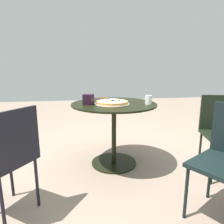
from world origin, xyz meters
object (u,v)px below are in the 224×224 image
(napkin_dispenser, at_px, (88,99))
(patio_chair_near, at_px, (9,155))
(pizza_on_tray, at_px, (112,102))
(pizza_server, at_px, (108,99))
(patio_table, at_px, (114,120))
(patio_chair_corner, at_px, (223,129))
(drinking_cup, at_px, (149,100))

(napkin_dispenser, relative_size, patio_chair_near, 0.13)
(pizza_on_tray, bearing_deg, pizza_server, 146.64)
(patio_table, relative_size, napkin_dispenser, 8.63)
(patio_chair_corner, bearing_deg, napkin_dispenser, 165.56)
(pizza_server, bearing_deg, pizza_on_tray, -33.36)
(pizza_on_tray, bearing_deg, napkin_dispenser, 178.95)
(pizza_on_tray, bearing_deg, patio_chair_corner, -17.35)
(pizza_on_tray, xyz_separation_m, patio_chair_near, (-0.86, -0.67, -0.25))
(pizza_on_tray, height_order, napkin_dispenser, napkin_dispenser)
(pizza_on_tray, distance_m, patio_chair_near, 1.12)
(patio_table, distance_m, pizza_on_tray, 0.21)
(patio_chair_corner, bearing_deg, patio_chair_near, -170.72)
(pizza_server, height_order, napkin_dispenser, napkin_dispenser)
(pizza_on_tray, height_order, drinking_cup, drinking_cup)
(drinking_cup, distance_m, patio_chair_near, 1.41)
(patio_table, xyz_separation_m, patio_chair_corner, (1.09, -0.39, -0.05))
(pizza_on_tray, distance_m, napkin_dispenser, 0.26)
(napkin_dispenser, xyz_separation_m, patio_chair_corner, (1.37, -0.35, -0.29))
(pizza_on_tray, height_order, patio_chair_near, patio_chair_near)
(napkin_dispenser, height_order, patio_chair_corner, napkin_dispenser)
(pizza_server, relative_size, napkin_dispenser, 1.92)
(pizza_on_tray, relative_size, pizza_server, 1.80)
(pizza_server, relative_size, patio_chair_corner, 0.26)
(patio_table, bearing_deg, patio_chair_near, -141.47)
(drinking_cup, distance_m, patio_chair_corner, 0.83)
(pizza_on_tray, bearing_deg, patio_chair_near, -142.12)
(drinking_cup, bearing_deg, pizza_server, 165.04)
(patio_table, xyz_separation_m, pizza_server, (-0.07, -0.01, 0.25))
(pizza_server, relative_size, patio_chair_near, 0.25)
(patio_chair_near, bearing_deg, patio_table, 38.53)
(patio_table, xyz_separation_m, pizza_on_tray, (-0.03, -0.04, 0.21))
(pizza_on_tray, xyz_separation_m, drinking_cup, (0.39, -0.09, 0.03))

